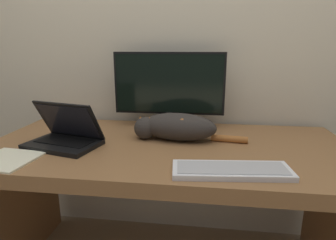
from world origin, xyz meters
The scene contains 7 objects.
wall_back centered at (0.00, 0.84, 1.30)m, with size 6.40×0.06×2.60m.
desk centered at (0.00, 0.39, 0.58)m, with size 1.67×0.78×0.72m.
monitor centered at (-0.03, 0.67, 0.93)m, with size 0.60×0.21×0.41m.
laptop centered at (-0.46, 0.32, 0.76)m, with size 0.35×0.27×0.20m.
external_keyboard centered at (0.27, 0.12, 0.73)m, with size 0.43×0.18×0.02m.
cat centered at (0.03, 0.46, 0.79)m, with size 0.54×0.19×0.13m.
paper_notepad centered at (-0.60, 0.12, 0.73)m, with size 0.24×0.23×0.01m.
Camera 1 is at (0.16, -0.82, 1.16)m, focal length 30.00 mm.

